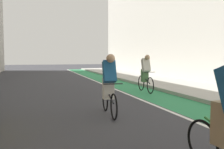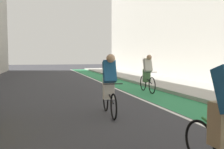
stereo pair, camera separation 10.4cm
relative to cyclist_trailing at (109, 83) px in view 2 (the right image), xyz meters
name	(u,v)px [view 2 (the right image)]	position (x,y,z in m)	size (l,w,h in m)	color
ground_plane	(69,98)	(-0.73, 2.94, -0.85)	(84.13, 84.13, 0.00)	#38383D
bike_lane_paint	(135,89)	(2.66, 4.94, -0.85)	(1.60, 38.24, 0.00)	#2D8451
lane_divider_stripe	(117,89)	(1.76, 4.94, -0.85)	(0.12, 38.24, 0.00)	white
sidewalk_right	(181,86)	(5.20, 4.94, -0.78)	(3.47, 38.24, 0.14)	#A8A59E
building_facade_right	(207,11)	(8.13, 6.94, 3.48)	(2.40, 34.24, 8.65)	#B2ADA3
cyclist_trailing	(109,83)	(0.00, 0.00, 0.00)	(0.48, 1.70, 1.61)	black
cyclist_far	(147,74)	(2.74, 3.68, -0.04)	(0.48, 1.74, 1.63)	black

